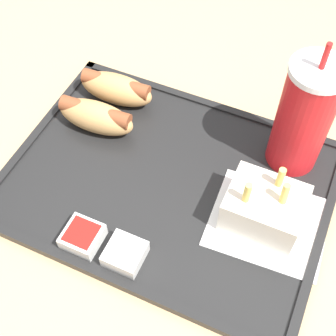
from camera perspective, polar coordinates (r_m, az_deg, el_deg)
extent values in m
plane|color=#ADA393|center=(1.30, -1.21, -19.27)|extent=(8.00, 8.00, 0.00)
cube|color=tan|center=(0.97, -1.57, -13.40)|extent=(1.03, 1.07, 0.70)
cube|color=black|center=(0.65, 0.00, -1.79)|extent=(0.44, 0.33, 0.01)
cube|color=black|center=(0.58, -6.59, -13.25)|extent=(0.44, 0.01, 0.00)
cube|color=black|center=(0.74, 5.09, 7.82)|extent=(0.44, 0.01, 0.00)
cube|color=black|center=(0.73, -15.59, 4.35)|extent=(0.01, 0.33, 0.00)
cube|color=black|center=(0.63, 18.11, -7.98)|extent=(0.01, 0.33, 0.00)
cube|color=white|center=(0.63, 12.11, -6.54)|extent=(0.15, 0.13, 0.00)
cylinder|color=red|center=(0.63, 16.15, 5.70)|extent=(0.07, 0.07, 0.16)
cylinder|color=silver|center=(0.58, 18.09, 11.23)|extent=(0.07, 0.07, 0.01)
cylinder|color=red|center=(0.56, 18.65, 12.81)|extent=(0.01, 0.01, 0.03)
ellipsoid|color=tan|center=(0.73, -6.31, 9.55)|extent=(0.12, 0.05, 0.05)
cylinder|color=brown|center=(0.72, -6.39, 10.14)|extent=(0.11, 0.03, 0.02)
ellipsoid|color=tan|center=(0.70, -8.75, 6.17)|extent=(0.12, 0.05, 0.05)
cylinder|color=brown|center=(0.69, -8.86, 6.76)|extent=(0.11, 0.03, 0.02)
cube|color=silver|center=(0.60, 11.69, -4.66)|extent=(0.10, 0.08, 0.06)
cylinder|color=#EACC60|center=(0.59, 13.25, -2.11)|extent=(0.01, 0.01, 0.07)
cylinder|color=#EACC60|center=(0.57, 9.44, -3.79)|extent=(0.01, 0.01, 0.06)
cylinder|color=#EACC60|center=(0.58, 13.70, -4.30)|extent=(0.01, 0.02, 0.07)
cube|color=silver|center=(0.58, -5.26, -10.40)|extent=(0.05, 0.05, 0.02)
cube|color=white|center=(0.57, -5.34, -9.96)|extent=(0.04, 0.04, 0.00)
cube|color=silver|center=(0.60, -10.36, -8.25)|extent=(0.05, 0.05, 0.02)
cube|color=#B21914|center=(0.59, -10.51, -7.79)|extent=(0.04, 0.04, 0.00)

